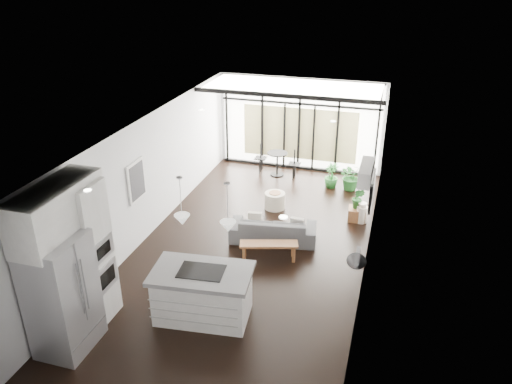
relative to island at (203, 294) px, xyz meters
The scene contains 28 objects.
floor 2.57m from the island, 86.23° to the left, with size 5.00×10.00×0.00m, color black.
ceiling 3.43m from the island, 86.23° to the left, with size 5.00×10.00×0.00m, color white.
wall_left 3.56m from the island, 132.82° to the left, with size 0.02×10.00×2.80m, color silver.
wall_right 3.78m from the island, 43.38° to the left, with size 0.02×10.00×2.80m, color silver.
wall_back 7.58m from the island, 88.74° to the left, with size 5.00×0.02×2.80m, color silver.
wall_front 2.65m from the island, 86.18° to the right, with size 5.00×0.02×2.80m, color silver.
glazing 7.46m from the island, 88.72° to the left, with size 5.00×0.20×2.80m, color black.
skylight 6.91m from the island, 88.54° to the left, with size 4.70×1.90×0.06m, color white.
neighbour_building 7.50m from the island, 88.73° to the left, with size 3.50×0.02×1.60m, color beige.
island is the anchor object (origin of this frame).
cooktop 0.49m from the island, ahead, with size 0.80×0.53×0.01m, color black.
fridge 2.36m from the island, 144.51° to the right, with size 0.79×0.99×2.05m, color #929297.
appliance_column 2.15m from the island, 164.40° to the right, with size 0.68×0.72×2.65m, color white.
upper_cabinets 2.88m from the island, 153.34° to the right, with size 0.62×1.75×0.86m, color white.
pendant_left 1.56m from the island, 150.78° to the right, with size 0.26×0.26×0.18m, color white.
pendant_right 1.65m from the island, 13.04° to the right, with size 0.26×0.26×0.18m, color white.
sofa 3.03m from the island, 79.96° to the left, with size 1.97×0.58×0.77m, color #454648.
console_bench 2.27m from the island, 73.34° to the left, with size 1.25×0.31×0.40m, color brown.
pouf 4.58m from the island, 87.99° to the left, with size 0.53×0.53×0.43m, color beige.
crate 5.08m from the island, 63.27° to the left, with size 0.42×0.42×0.32m, color brown.
plant_tall 6.60m from the island, 72.97° to the left, with size 0.71×0.79×0.62m, color #226125.
plant_med 6.44m from the island, 77.75° to the left, with size 0.39×0.70×0.39m, color #226125.
plant_crate 5.07m from the island, 63.27° to the left, with size 0.30×0.55×0.25m, color #226125.
milk_can 5.05m from the island, 61.49° to the left, with size 0.27×0.27×0.52m, color #F0E1CC.
bistro_set 6.72m from the island, 92.73° to the left, with size 1.37×0.55×0.66m, color black.
tv 4.47m from the island, 53.27° to the left, with size 0.05×1.10×0.65m, color black.
ac_unit 3.65m from the island, 34.03° to the left, with size 0.22×0.90×0.30m, color white.
framed_art 3.24m from the island, 138.77° to the left, with size 0.04×0.70×0.90m, color black.
Camera 1 is at (2.81, -9.25, 5.93)m, focal length 35.00 mm.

